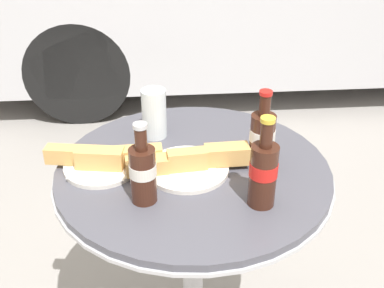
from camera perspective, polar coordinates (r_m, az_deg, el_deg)
bistro_table at (r=1.40m, az=0.13°, el=-8.27°), size 0.75×0.75×0.76m
cola_bottle_left at (r=1.28m, az=8.37°, el=0.76°), size 0.07×0.07×0.22m
cola_bottle_right at (r=1.13m, az=8.45°, el=-3.25°), size 0.07×0.07×0.23m
cola_bottle_center at (r=1.14m, az=-5.85°, el=-3.27°), size 0.07×0.07×0.21m
drinking_glass at (r=1.42m, az=-4.50°, el=3.40°), size 0.07×0.07×0.15m
lunch_plate_near at (r=1.27m, az=-0.31°, el=-2.33°), size 0.33×0.22×0.07m
lunch_plate_far at (r=1.31m, az=-10.52°, el=-1.87°), size 0.32×0.20×0.07m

